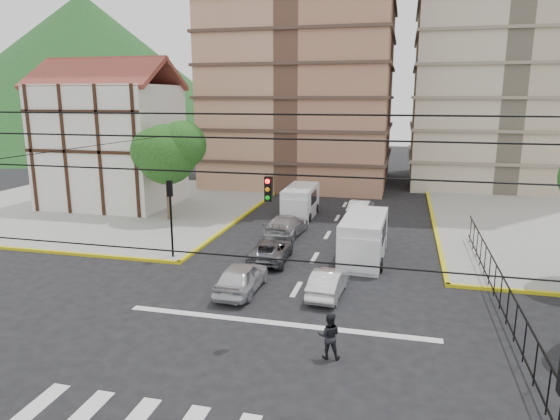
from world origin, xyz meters
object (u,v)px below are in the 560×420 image
(traffic_light_nw, at_px, (171,206))
(van_right_lane, at_px, (363,240))
(car_white_front_right, at_px, (328,282))
(car_silver_front_left, at_px, (241,277))
(pedestrian_crosswalk, at_px, (329,336))
(van_left_lane, at_px, (300,203))

(traffic_light_nw, height_order, van_right_lane, traffic_light_nw)
(van_right_lane, xyz_separation_m, car_white_front_right, (-1.16, -5.30, -0.61))
(car_silver_front_left, distance_m, pedestrian_crosswalk, 7.13)
(traffic_light_nw, bearing_deg, van_left_lane, 66.81)
(van_left_lane, relative_size, pedestrian_crosswalk, 3.12)
(car_silver_front_left, distance_m, car_white_front_right, 4.09)
(traffic_light_nw, xyz_separation_m, car_silver_front_left, (5.33, -3.69, -2.39))
(car_silver_front_left, xyz_separation_m, pedestrian_crosswalk, (4.93, -5.15, 0.12))
(traffic_light_nw, bearing_deg, pedestrian_crosswalk, -40.74)
(traffic_light_nw, distance_m, pedestrian_crosswalk, 13.73)
(traffic_light_nw, xyz_separation_m, van_left_lane, (4.98, 11.63, -1.96))
(traffic_light_nw, distance_m, car_white_front_right, 10.19)
(traffic_light_nw, distance_m, van_left_lane, 12.80)
(pedestrian_crosswalk, bearing_deg, traffic_light_nw, -46.57)
(car_white_front_right, xyz_separation_m, pedestrian_crosswalk, (0.88, -5.72, 0.21))
(pedestrian_crosswalk, bearing_deg, car_white_front_right, -87.07)
(van_left_lane, relative_size, car_silver_front_left, 1.24)
(car_silver_front_left, height_order, pedestrian_crosswalk, pedestrian_crosswalk)
(van_right_lane, relative_size, pedestrian_crosswalk, 3.40)
(car_white_front_right, height_order, pedestrian_crosswalk, pedestrian_crosswalk)
(van_right_lane, relative_size, car_white_front_right, 1.50)
(van_right_lane, distance_m, pedestrian_crosswalk, 11.03)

